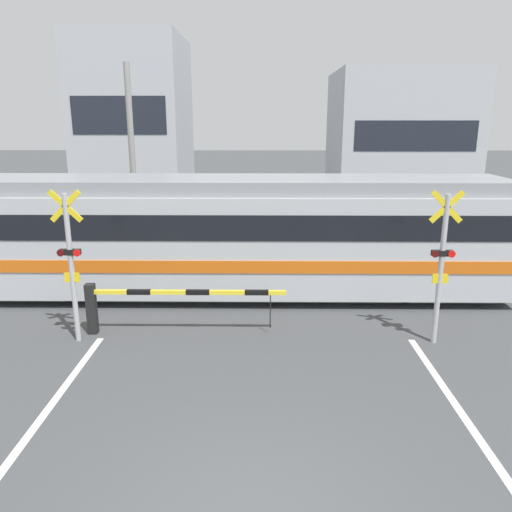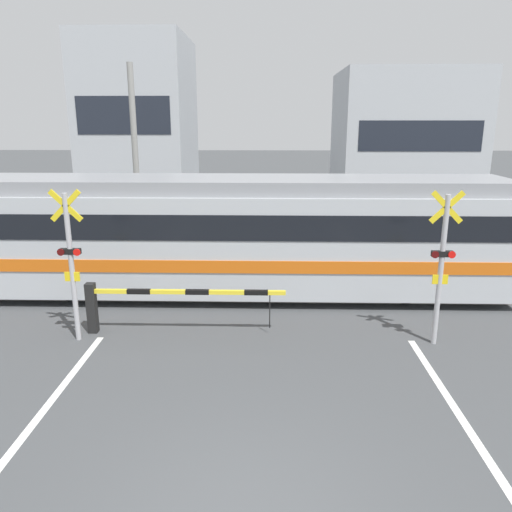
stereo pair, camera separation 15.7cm
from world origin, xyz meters
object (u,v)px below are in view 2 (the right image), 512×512
Objects in this scene: crossing_signal_left at (71,259)px; pedestrian at (257,222)px; crossing_barrier_far at (335,242)px; commuter_train at (238,233)px; crossing_signal_right at (442,262)px; crossing_barrier_near at (144,300)px.

crossing_signal_left is 9.71m from pedestrian.
crossing_signal_left is at bearing -112.70° from pedestrian.
pedestrian is at bearing 131.95° from crossing_barrier_far.
crossing_barrier_far is (3.02, 2.84, -0.92)m from commuter_train.
crossing_signal_right is (4.42, -3.15, 0.11)m from commuter_train.
crossing_barrier_far is at bearing 48.53° from crossing_barrier_near.
pedestrian reaches higher than crossing_barrier_far.
commuter_train is 4.58m from crossing_signal_left.
pedestrian reaches higher than crossing_barrier_near.
crossing_signal_right is at bearing -35.51° from commuter_train.
commuter_train is at bearing 144.49° from crossing_signal_right.
pedestrian is (3.73, 8.91, -0.94)m from crossing_signal_left.
crossing_signal_right reaches higher than crossing_barrier_far.
commuter_train is at bearing -94.02° from pedestrian.
crossing_signal_right reaches higher than crossing_barrier_near.
crossing_signal_right is at bearing -3.60° from crossing_barrier_near.
crossing_barrier_near and crossing_barrier_far have the same top height.
crossing_signal_right is at bearing -76.89° from crossing_barrier_far.
crossing_signal_right is 9.82m from pedestrian.
crossing_signal_left is at bearing -136.50° from commuter_train.
crossing_signal_left reaches higher than crossing_barrier_far.
crossing_signal_left is (-1.40, -0.40, 1.03)m from crossing_barrier_near.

